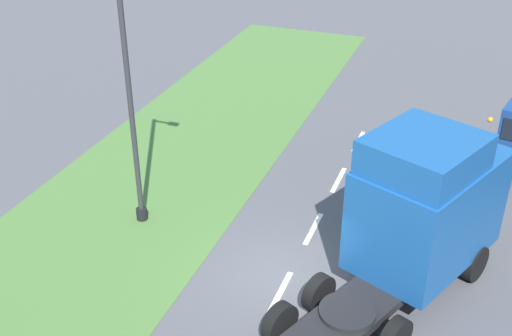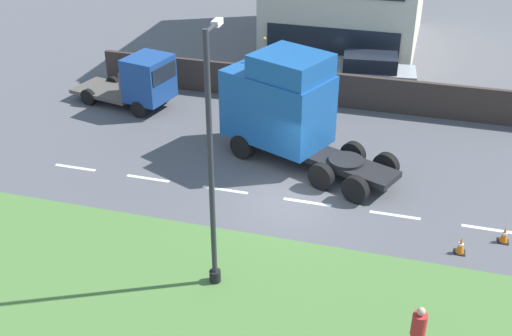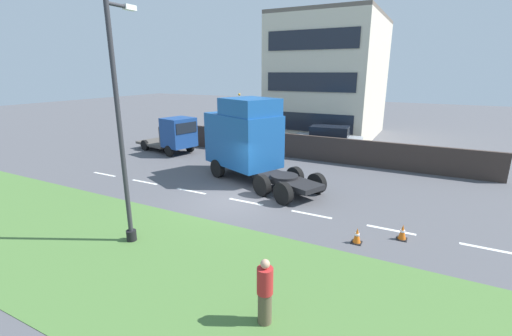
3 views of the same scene
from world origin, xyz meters
name	(u,v)px [view 3 (image 3 of 3)]	position (x,y,z in m)	size (l,w,h in m)	color
ground_plane	(233,199)	(0.00, 0.00, 0.00)	(120.00, 120.00, 0.00)	#515156
grass_verge	(138,258)	(-6.00, 0.00, 0.01)	(7.00, 44.00, 0.01)	#4C7538
lane_markings	(246,202)	(0.00, -0.70, 0.00)	(0.16, 21.00, 0.00)	white
boundary_wall	(300,147)	(9.00, 0.00, 0.84)	(0.25, 24.00, 1.68)	#382D28
building_block	(331,79)	(18.48, 0.70, 5.24)	(11.73, 8.27, 11.58)	beige
lorry_cab	(247,139)	(3.24, 1.04, 2.28)	(5.14, 7.66, 4.66)	black
flatbed_truck	(175,135)	(6.20, 8.68, 1.40)	(3.11, 5.47, 2.67)	navy
parked_car	(328,141)	(10.82, -1.45, 1.03)	(2.40, 4.97, 2.12)	#9EA3A8
lamp_post	(123,141)	(-5.17, 1.10, 3.67)	(1.29, 0.35, 7.97)	black
pedestrian	(265,292)	(-6.78, -4.99, 0.84)	(0.39, 0.39, 1.72)	brown
traffic_cone_lead	(357,236)	(-1.67, -6.14, 0.28)	(0.36, 0.36, 0.58)	black
traffic_cone_trailing	(403,232)	(-0.64, -7.55, 0.28)	(0.36, 0.36, 0.58)	black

